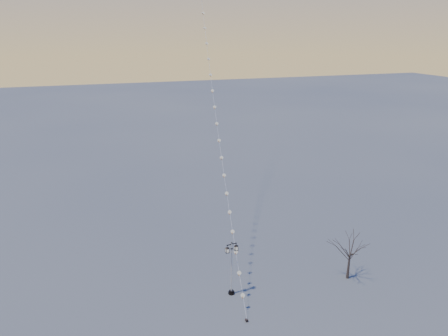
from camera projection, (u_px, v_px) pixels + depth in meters
name	position (u px, v px, depth m)	size (l,w,h in m)	color
ground	(254.00, 305.00, 31.51)	(300.00, 300.00, 0.00)	#545655
street_lamp	(232.00, 266.00, 32.11)	(1.17, 0.52, 4.65)	black
bare_tree	(350.00, 249.00, 34.14)	(2.42, 2.42, 4.02)	#332820
kite_train	(207.00, 16.00, 42.48)	(7.10, 41.90, 43.39)	black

